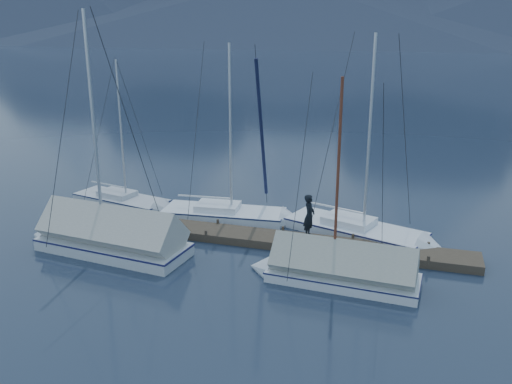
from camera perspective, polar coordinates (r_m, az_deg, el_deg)
ground at (r=21.40m, az=-1.57°, el=-7.16°), size 1000.00×1000.00×0.00m
dock at (r=23.11m, az=0.00°, el=-4.96°), size 18.00×1.50×0.54m
mooring_posts at (r=23.16m, az=-1.19°, el=-4.27°), size 15.12×1.52×0.35m
sailboat_open_left at (r=28.19m, az=-12.84°, el=-1.17°), size 6.26×3.05×7.97m
sailboat_open_mid at (r=25.62m, az=-1.56°, el=-2.57°), size 6.86×2.88×8.89m
sailboat_open_right at (r=23.85m, az=12.31°, el=-4.51°), size 7.37×4.13×9.39m
sailboat_covered_near at (r=19.79m, az=7.79°, el=-8.19°), size 6.30×2.67×8.05m
sailboat_covered_far at (r=22.97m, az=-16.00°, el=-4.74°), size 7.55×3.23×10.32m
person at (r=22.53m, az=5.62°, el=-2.52°), size 0.48×0.69×1.83m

